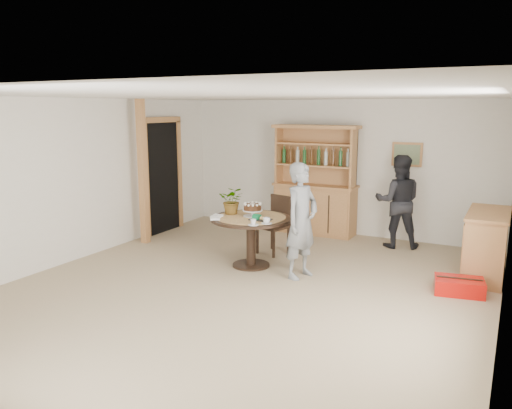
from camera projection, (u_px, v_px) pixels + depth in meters
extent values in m
plane|color=tan|center=(246.00, 289.00, 6.58)|extent=(7.00, 7.00, 0.00)
cube|color=white|center=(336.00, 167.00, 9.37)|extent=(6.00, 0.04, 2.50)
cube|color=white|center=(76.00, 180.00, 7.71)|extent=(0.04, 7.00, 2.50)
cube|color=white|center=(509.00, 221.00, 4.96)|extent=(0.04, 7.00, 2.50)
cube|color=white|center=(245.00, 95.00, 6.10)|extent=(6.00, 7.00, 0.04)
cube|color=tan|center=(407.00, 154.00, 8.69)|extent=(0.52, 0.03, 0.42)
cube|color=#59724C|center=(407.00, 155.00, 8.68)|extent=(0.44, 0.02, 0.34)
cube|color=black|center=(161.00, 177.00, 9.46)|extent=(0.10, 0.90, 2.10)
cube|color=tan|center=(145.00, 181.00, 9.01)|extent=(0.12, 0.10, 2.10)
cube|color=tan|center=(178.00, 174.00, 9.88)|extent=(0.12, 0.10, 2.10)
cube|color=tan|center=(160.00, 120.00, 9.24)|extent=(0.12, 1.10, 0.10)
cube|color=tan|center=(143.00, 172.00, 8.62)|extent=(0.12, 0.12, 2.50)
cube|color=tan|center=(315.00, 210.00, 9.44)|extent=(1.50, 0.50, 0.90)
cube|color=tan|center=(315.00, 185.00, 9.35)|extent=(1.56, 0.54, 0.04)
cube|color=tan|center=(318.00, 156.00, 9.33)|extent=(1.50, 0.04, 1.06)
cube|color=tan|center=(279.00, 154.00, 9.53)|extent=(0.04, 0.34, 1.06)
cube|color=tan|center=(354.00, 158.00, 8.86)|extent=(0.04, 0.34, 1.06)
cube|color=tan|center=(315.00, 165.00, 9.23)|extent=(1.44, 0.32, 0.03)
cube|color=tan|center=(315.00, 144.00, 9.16)|extent=(1.44, 0.32, 0.03)
cube|color=tan|center=(316.00, 127.00, 9.10)|extent=(1.62, 0.40, 0.06)
cylinder|color=#194C1E|center=(287.00, 156.00, 9.46)|extent=(0.07, 0.07, 0.28)
cylinder|color=#4C2D14|center=(295.00, 156.00, 9.39)|extent=(0.07, 0.07, 0.28)
cylinder|color=#B2BFB2|center=(303.00, 156.00, 9.31)|extent=(0.07, 0.07, 0.28)
cylinder|color=#194C1E|center=(311.00, 157.00, 9.24)|extent=(0.07, 0.07, 0.28)
cylinder|color=#4C2D14|center=(319.00, 157.00, 9.17)|extent=(0.07, 0.07, 0.28)
cylinder|color=#B2BFB2|center=(327.00, 158.00, 9.09)|extent=(0.07, 0.07, 0.28)
cylinder|color=#194C1E|center=(336.00, 158.00, 9.02)|extent=(0.07, 0.07, 0.28)
cylinder|color=#4C2D14|center=(344.00, 158.00, 8.95)|extent=(0.07, 0.07, 0.28)
cube|color=tan|center=(486.00, 246.00, 6.97)|extent=(0.50, 1.20, 0.90)
cube|color=tan|center=(489.00, 213.00, 6.88)|extent=(0.54, 1.26, 0.04)
cylinder|color=black|center=(251.00, 219.00, 7.40)|extent=(1.20, 1.20, 0.04)
cylinder|color=black|center=(251.00, 243.00, 7.48)|extent=(0.14, 0.14, 0.70)
cylinder|color=black|center=(251.00, 265.00, 7.54)|extent=(0.56, 0.56, 0.03)
cylinder|color=tan|center=(251.00, 217.00, 7.40)|extent=(1.04, 1.04, 0.01)
cube|color=black|center=(273.00, 227.00, 8.11)|extent=(0.52, 0.52, 0.04)
cube|color=black|center=(281.00, 210.00, 8.20)|extent=(0.41, 0.14, 0.46)
cube|color=black|center=(281.00, 197.00, 8.15)|extent=(0.41, 0.15, 0.05)
cube|color=black|center=(257.00, 240.00, 8.15)|extent=(0.03, 0.04, 0.44)
cube|color=black|center=(274.00, 244.00, 7.90)|extent=(0.04, 0.04, 0.44)
cube|color=black|center=(272.00, 236.00, 8.40)|extent=(0.03, 0.04, 0.44)
cube|color=black|center=(288.00, 240.00, 8.16)|extent=(0.03, 0.04, 0.44)
cylinder|color=white|center=(253.00, 216.00, 7.44)|extent=(0.28, 0.28, 0.01)
cylinder|color=white|center=(253.00, 213.00, 7.43)|extent=(0.05, 0.05, 0.08)
cylinder|color=white|center=(253.00, 210.00, 7.42)|extent=(0.30, 0.30, 0.01)
cylinder|color=#412412|center=(253.00, 207.00, 7.42)|extent=(0.26, 0.26, 0.09)
cylinder|color=white|center=(253.00, 204.00, 7.41)|extent=(0.08, 0.08, 0.01)
sphere|color=white|center=(260.00, 205.00, 7.35)|extent=(0.04, 0.04, 0.04)
sphere|color=white|center=(261.00, 204.00, 7.41)|extent=(0.04, 0.04, 0.04)
sphere|color=white|center=(259.00, 203.00, 7.47)|extent=(0.04, 0.04, 0.04)
sphere|color=white|center=(256.00, 203.00, 7.51)|extent=(0.04, 0.04, 0.04)
sphere|color=white|center=(252.00, 203.00, 7.52)|extent=(0.04, 0.04, 0.04)
sphere|color=white|center=(248.00, 203.00, 7.51)|extent=(0.04, 0.04, 0.04)
sphere|color=white|center=(246.00, 203.00, 7.46)|extent=(0.04, 0.04, 0.04)
sphere|color=white|center=(245.00, 204.00, 7.40)|extent=(0.04, 0.04, 0.04)
sphere|color=white|center=(246.00, 205.00, 7.34)|extent=(0.04, 0.04, 0.04)
sphere|color=white|center=(249.00, 205.00, 7.30)|extent=(0.04, 0.04, 0.04)
sphere|color=white|center=(253.00, 206.00, 7.29)|extent=(0.04, 0.04, 0.04)
sphere|color=white|center=(257.00, 205.00, 7.31)|extent=(0.04, 0.04, 0.04)
imported|color=#3F7233|center=(232.00, 200.00, 7.56)|extent=(0.47, 0.44, 0.42)
cube|color=black|center=(260.00, 220.00, 7.19)|extent=(0.30, 0.20, 0.01)
cube|color=#0D7A41|center=(257.00, 217.00, 7.21)|extent=(0.10, 0.10, 0.06)
cube|color=#0D7A41|center=(257.00, 214.00, 7.21)|extent=(0.11, 0.02, 0.01)
cylinder|color=silver|center=(267.00, 223.00, 6.97)|extent=(0.15, 0.15, 0.01)
imported|color=silver|center=(267.00, 220.00, 6.96)|extent=(0.10, 0.10, 0.08)
cylinder|color=silver|center=(253.00, 225.00, 6.88)|extent=(0.15, 0.15, 0.01)
imported|color=silver|center=(253.00, 222.00, 6.87)|extent=(0.08, 0.08, 0.07)
cube|color=white|center=(218.00, 215.00, 7.43)|extent=(0.14, 0.08, 0.03)
cube|color=white|center=(215.00, 217.00, 7.31)|extent=(0.16, 0.11, 0.03)
cube|color=white|center=(215.00, 219.00, 7.20)|extent=(0.16, 0.14, 0.03)
imported|color=slate|center=(301.00, 221.00, 6.91)|extent=(0.53, 0.67, 1.62)
imported|color=black|center=(398.00, 201.00, 8.44)|extent=(0.91, 0.80, 1.58)
cube|color=red|center=(459.00, 286.00, 6.41)|extent=(0.66, 0.50, 0.20)
cube|color=black|center=(460.00, 278.00, 6.39)|extent=(0.56, 0.14, 0.01)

